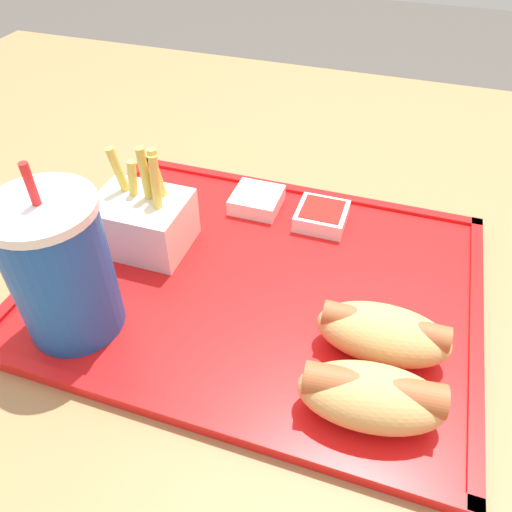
% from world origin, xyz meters
% --- Properties ---
extents(dining_table, '(1.47, 1.17, 0.74)m').
position_xyz_m(dining_table, '(0.00, 0.00, 0.37)').
color(dining_table, olive).
rests_on(dining_table, ground_plane).
extents(food_tray, '(0.43, 0.34, 0.01)m').
position_xyz_m(food_tray, '(-0.02, 0.00, 0.74)').
color(food_tray, red).
rests_on(food_tray, dining_table).
extents(soda_cup, '(0.09, 0.09, 0.17)m').
position_xyz_m(soda_cup, '(0.12, 0.11, 0.81)').
color(soda_cup, '#194CA5').
rests_on(soda_cup, food_tray).
extents(hot_dog_far, '(0.12, 0.07, 0.05)m').
position_xyz_m(hot_dog_far, '(-0.15, 0.12, 0.77)').
color(hot_dog_far, tan).
rests_on(hot_dog_far, food_tray).
extents(hot_dog_near, '(0.11, 0.06, 0.05)m').
position_xyz_m(hot_dog_near, '(-0.15, 0.05, 0.77)').
color(hot_dog_near, tan).
rests_on(hot_dog_near, food_tray).
extents(fries_carton, '(0.09, 0.08, 0.11)m').
position_xyz_m(fries_carton, '(0.11, -0.01, 0.78)').
color(fries_carton, silver).
rests_on(fries_carton, food_tray).
extents(sauce_cup_mayo, '(0.06, 0.06, 0.02)m').
position_xyz_m(sauce_cup_mayo, '(0.02, -0.12, 0.76)').
color(sauce_cup_mayo, silver).
rests_on(sauce_cup_mayo, food_tray).
extents(sauce_cup_ketchup, '(0.06, 0.06, 0.02)m').
position_xyz_m(sauce_cup_ketchup, '(-0.06, -0.11, 0.76)').
color(sauce_cup_ketchup, silver).
rests_on(sauce_cup_ketchup, food_tray).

